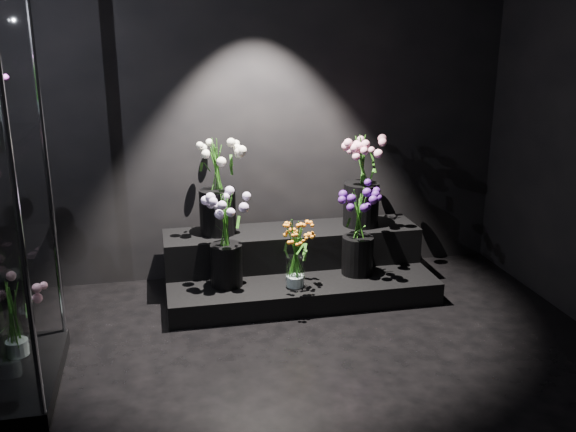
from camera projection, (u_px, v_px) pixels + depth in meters
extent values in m
plane|color=black|center=(320.00, 407.00, 3.46)|extent=(4.00, 4.00, 0.00)
plane|color=black|center=(257.00, 101.00, 4.92)|extent=(4.00, 0.00, 4.00)
cube|color=black|center=(298.00, 283.00, 4.89)|extent=(1.98, 0.88, 0.16)
cube|color=black|center=(292.00, 246.00, 5.03)|extent=(1.98, 0.44, 0.27)
cube|color=black|center=(7.00, 379.00, 3.64)|extent=(0.58, 0.96, 0.10)
cylinder|color=white|center=(295.00, 272.00, 4.58)|extent=(0.14, 0.14, 0.22)
cylinder|color=black|center=(227.00, 265.00, 4.59)|extent=(0.23, 0.23, 0.31)
cylinder|color=black|center=(357.00, 255.00, 4.81)|extent=(0.24, 0.24, 0.29)
cylinder|color=black|center=(218.00, 211.00, 4.85)|extent=(0.27, 0.27, 0.34)
cylinder|color=black|center=(361.00, 204.00, 5.04)|extent=(0.28, 0.28, 0.34)
cylinder|color=white|center=(15.00, 334.00, 3.77)|extent=(0.14, 0.14, 0.27)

